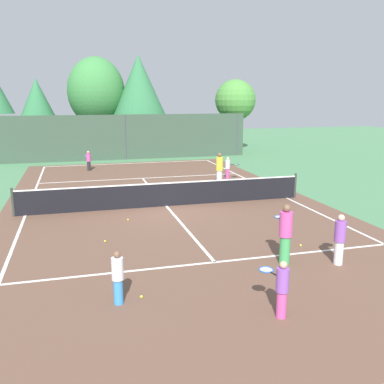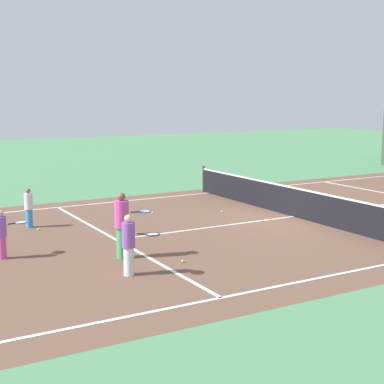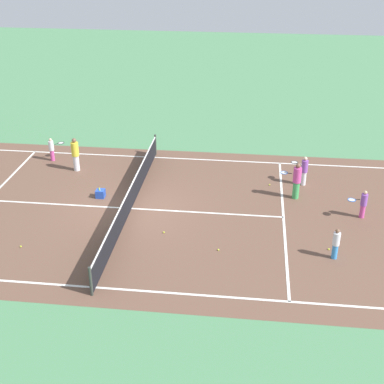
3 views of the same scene
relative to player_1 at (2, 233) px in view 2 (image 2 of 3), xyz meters
name	(u,v)px [view 2 (image 2 of 3)]	position (x,y,z in m)	size (l,w,h in m)	color
ground_plane	(294,217)	(-0.37, 9.56, -0.64)	(80.00, 80.00, 0.00)	#4C8456
court_surface	(294,217)	(-0.37, 9.56, -0.64)	(13.00, 25.00, 0.01)	brown
tennis_net	(294,202)	(-0.37, 9.56, -0.13)	(11.90, 0.10, 1.10)	#333833
player_1	(2,233)	(0.00, 0.00, 0.00)	(0.45, 0.85, 1.23)	#D14799
player_4	(29,208)	(-3.16, 1.45, -0.02)	(0.26, 0.26, 1.22)	#388CD8
player_5	(122,224)	(1.43, 2.61, 0.22)	(0.48, 0.94, 1.67)	#3FA559
player_6	(129,244)	(2.83, 2.18, 0.08)	(0.70, 0.82, 1.40)	silver
ball_crate	(347,211)	(0.49, 11.13, -0.46)	(0.37, 0.38, 0.43)	blue
tennis_ball_0	(38,229)	(-2.64, 1.58, -0.61)	(0.07, 0.07, 0.07)	#CCE533
tennis_ball_1	(183,261)	(2.55, 3.70, -0.61)	(0.07, 0.07, 0.07)	#CCE533
tennis_ball_2	(152,213)	(-3.15, 5.65, -0.61)	(0.07, 0.07, 0.07)	#CCE533
tennis_ball_3	(306,193)	(-3.80, 13.02, -0.61)	(0.07, 0.07, 0.07)	#CCE533
tennis_ball_5	(222,212)	(-2.17, 7.86, -0.61)	(0.07, 0.07, 0.07)	#CCE533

